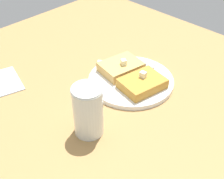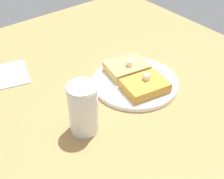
{
  "view_description": "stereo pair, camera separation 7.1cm",
  "coord_description": "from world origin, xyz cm",
  "px_view_note": "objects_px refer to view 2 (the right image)",
  "views": [
    {
      "loc": [
        47.06,
        -43.53,
        50.7
      ],
      "look_at": [
        7.92,
        -3.6,
        6.95
      ],
      "focal_mm": 50.0,
      "sensor_mm": 36.0,
      "label": 1
    },
    {
      "loc": [
        51.8,
        -38.26,
        50.7
      ],
      "look_at": [
        7.92,
        -3.6,
        6.95
      ],
      "focal_mm": 50.0,
      "sensor_mm": 36.0,
      "label": 2
    }
  ],
  "objects_px": {
    "fork": "(137,65)",
    "napkin": "(0,77)",
    "plate": "(135,82)",
    "syrup_jar": "(83,110)"
  },
  "relations": [
    {
      "from": "fork",
      "to": "napkin",
      "type": "bearing_deg",
      "value": -122.7
    },
    {
      "from": "napkin",
      "to": "plate",
      "type": "bearing_deg",
      "value": 46.81
    },
    {
      "from": "plate",
      "to": "syrup_jar",
      "type": "distance_m",
      "value": 0.2
    },
    {
      "from": "fork",
      "to": "napkin",
      "type": "xyz_separation_m",
      "value": [
        -0.2,
        -0.31,
        -0.01
      ]
    },
    {
      "from": "syrup_jar",
      "to": "napkin",
      "type": "xyz_separation_m",
      "value": [
        -0.3,
        -0.07,
        -0.05
      ]
    },
    {
      "from": "plate",
      "to": "syrup_jar",
      "type": "relative_size",
      "value": 1.89
    },
    {
      "from": "syrup_jar",
      "to": "napkin",
      "type": "distance_m",
      "value": 0.31
    },
    {
      "from": "plate",
      "to": "fork",
      "type": "distance_m",
      "value": 0.07
    },
    {
      "from": "plate",
      "to": "syrup_jar",
      "type": "xyz_separation_m",
      "value": [
        0.05,
        -0.19,
        0.05
      ]
    },
    {
      "from": "fork",
      "to": "syrup_jar",
      "type": "relative_size",
      "value": 1.19
    }
  ]
}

